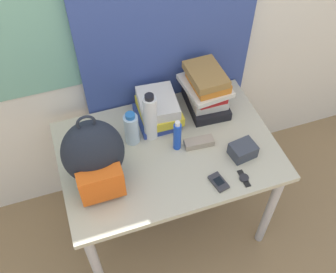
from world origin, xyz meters
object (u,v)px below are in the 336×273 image
at_px(backpack, 94,156).
at_px(wristwatch, 244,178).
at_px(water_bottle, 131,129).
at_px(sports_bottle, 150,117).
at_px(book_stack_left, 158,109).
at_px(book_stack_center, 206,90).
at_px(camera_pouch, 243,150).
at_px(sunscreen_bottle, 177,136).
at_px(cell_phone, 219,182).
at_px(sunglasses_case, 199,142).

distance_m(backpack, wristwatch, 0.72).
distance_m(water_bottle, sports_bottle, 0.11).
relative_size(book_stack_left, sports_bottle, 0.88).
distance_m(book_stack_center, camera_pouch, 0.39).
relative_size(sunscreen_bottle, cell_phone, 1.72).
bearing_deg(sunscreen_bottle, sunglasses_case, -10.45).
bearing_deg(sunscreen_bottle, sports_bottle, 130.96).
distance_m(sports_bottle, camera_pouch, 0.49).
xyz_separation_m(book_stack_left, sunglasses_case, (0.14, -0.24, -0.06)).
xyz_separation_m(water_bottle, sunscreen_bottle, (0.20, -0.12, -0.00)).
bearing_deg(sunscreen_bottle, book_stack_left, 97.80).
bearing_deg(sports_bottle, water_bottle, -179.11).
bearing_deg(book_stack_center, camera_pouch, -82.61).
bearing_deg(wristwatch, sunglasses_case, 115.73).
distance_m(sunglasses_case, wristwatch, 0.29).
xyz_separation_m(sports_bottle, sunscreen_bottle, (0.10, -0.12, -0.05)).
bearing_deg(book_stack_center, sunscreen_bottle, -137.75).
bearing_deg(sports_bottle, book_stack_center, 16.89).
bearing_deg(book_stack_left, sunscreen_bottle, -82.20).
bearing_deg(backpack, cell_phone, -21.72).
relative_size(sunscreen_bottle, sunglasses_case, 1.24).
relative_size(backpack, sunglasses_case, 2.75).
relative_size(backpack, cell_phone, 3.83).
height_order(book_stack_center, camera_pouch, book_stack_center).
relative_size(book_stack_left, book_stack_center, 0.88).
height_order(sunscreen_bottle, sunglasses_case, sunscreen_bottle).
height_order(backpack, book_stack_left, backpack).
relative_size(water_bottle, sports_bottle, 0.68).
bearing_deg(cell_phone, book_stack_center, 75.09).
bearing_deg(water_bottle, sunglasses_case, -23.43).
height_order(sunscreen_bottle, camera_pouch, sunscreen_bottle).
relative_size(water_bottle, sunscreen_bottle, 1.05).
relative_size(sports_bottle, camera_pouch, 2.17).
height_order(water_bottle, camera_pouch, water_bottle).
bearing_deg(camera_pouch, sports_bottle, 145.77).
distance_m(water_bottle, cell_phone, 0.50).
height_order(backpack, sports_bottle, backpack).
distance_m(backpack, cell_phone, 0.60).
distance_m(cell_phone, wristwatch, 0.13).
bearing_deg(book_stack_left, cell_phone, -73.61).
distance_m(book_stack_center, wristwatch, 0.52).
height_order(book_stack_left, water_bottle, water_bottle).
distance_m(sports_bottle, wristwatch, 0.54).
bearing_deg(book_stack_center, sports_bottle, -163.11).
bearing_deg(cell_phone, book_stack_left, 106.39).
bearing_deg(sunglasses_case, cell_phone, -89.55).
distance_m(book_stack_center, sunscreen_bottle, 0.33).
bearing_deg(camera_pouch, cell_phone, -146.64).
relative_size(water_bottle, camera_pouch, 1.49).
bearing_deg(water_bottle, book_stack_center, 13.42).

